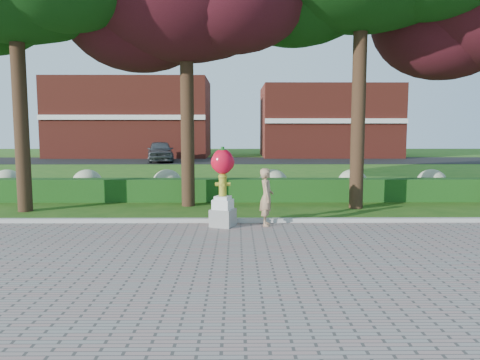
{
  "coord_description": "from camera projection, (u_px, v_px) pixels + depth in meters",
  "views": [
    {
      "loc": [
        -0.38,
        -9.49,
        2.58
      ],
      "look_at": [
        -0.3,
        1.0,
        1.42
      ],
      "focal_mm": 35.0,
      "sensor_mm": 36.0,
      "label": 1
    }
  ],
  "objects": [
    {
      "name": "curb",
      "position": [
        251.0,
        221.0,
        12.7
      ],
      "size": [
        40.0,
        0.18,
        0.15
      ],
      "primitive_type": "cube",
      "color": "#ADADA5",
      "rests_on": "ground"
    },
    {
      "name": "woman",
      "position": [
        266.0,
        197.0,
        12.22
      ],
      "size": [
        0.39,
        0.57,
        1.51
      ],
      "primitive_type": "imported",
      "rotation": [
        0.0,
        0.0,
        1.52
      ],
      "color": "#A6805F",
      "rests_on": "walkway"
    },
    {
      "name": "building_right",
      "position": [
        327.0,
        122.0,
        43.22
      ],
      "size": [
        12.0,
        8.0,
        6.4
      ],
      "primitive_type": "cube",
      "color": "maroon",
      "rests_on": "ground"
    },
    {
      "name": "walkway",
      "position": [
        268.0,
        338.0,
        5.75
      ],
      "size": [
        40.0,
        14.0,
        0.04
      ],
      "primitive_type": "cube",
      "color": "gray",
      "rests_on": "ground"
    },
    {
      "name": "lawn_hedge",
      "position": [
        247.0,
        190.0,
        16.64
      ],
      "size": [
        24.0,
        0.7,
        0.8
      ],
      "primitive_type": "cube",
      "color": "#123F12",
      "rests_on": "ground"
    },
    {
      "name": "hydrangea_row",
      "position": [
        262.0,
        182.0,
        17.62
      ],
      "size": [
        20.1,
        1.1,
        0.99
      ],
      "color": "#B0B98D",
      "rests_on": "ground"
    },
    {
      "name": "hydrant_sculpture",
      "position": [
        223.0,
        184.0,
        12.08
      ],
      "size": [
        0.72,
        0.72,
        2.07
      ],
      "rotation": [
        0.0,
        0.0,
        -0.37
      ],
      "color": "gray",
      "rests_on": "walkway"
    },
    {
      "name": "building_left",
      "position": [
        132.0,
        118.0,
        43.06
      ],
      "size": [
        14.0,
        8.0,
        7.0
      ],
      "primitive_type": "cube",
      "color": "maroon",
      "rests_on": "ground"
    },
    {
      "name": "ground",
      "position": [
        255.0,
        253.0,
        9.72
      ],
      "size": [
        100.0,
        100.0,
        0.0
      ],
      "primitive_type": "plane",
      "color": "#255515",
      "rests_on": "ground"
    },
    {
      "name": "parked_car",
      "position": [
        160.0,
        151.0,
        36.01
      ],
      "size": [
        2.73,
        5.01,
        1.61
      ],
      "primitive_type": "imported",
      "rotation": [
        0.0,
        0.0,
        0.18
      ],
      "color": "#3D4145",
      "rests_on": "street"
    },
    {
      "name": "street",
      "position": [
        241.0,
        160.0,
        37.55
      ],
      "size": [
        50.0,
        8.0,
        0.02
      ],
      "primitive_type": "cube",
      "color": "black",
      "rests_on": "ground"
    }
  ]
}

